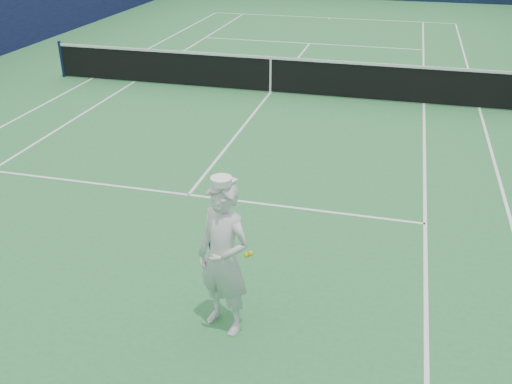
% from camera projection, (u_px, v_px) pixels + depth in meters
% --- Properties ---
extents(ground, '(80.00, 80.00, 0.00)m').
position_uv_depth(ground, '(270.00, 93.00, 15.76)').
color(ground, '#2C733B').
rests_on(ground, ground).
extents(court_markings, '(11.03, 23.83, 0.01)m').
position_uv_depth(court_markings, '(270.00, 93.00, 15.76)').
color(court_markings, white).
rests_on(court_markings, ground).
extents(windscreen_fence, '(20.12, 36.12, 4.00)m').
position_uv_depth(windscreen_fence, '(271.00, 18.00, 14.86)').
color(windscreen_fence, '#0D1832').
rests_on(windscreen_fence, ground).
extents(tennis_net, '(12.88, 0.09, 1.07)m').
position_uv_depth(tennis_net, '(271.00, 73.00, 15.51)').
color(tennis_net, '#141E4C').
rests_on(tennis_net, ground).
extents(tennis_player, '(0.84, 0.75, 2.03)m').
position_uv_depth(tennis_player, '(224.00, 258.00, 6.64)').
color(tennis_player, silver).
rests_on(tennis_player, ground).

